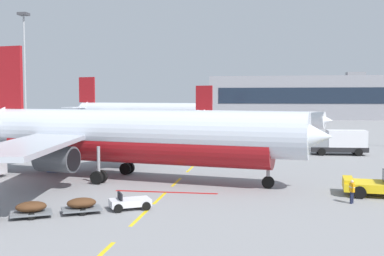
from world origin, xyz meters
The scene contains 10 objects.
apron_paint_markings centered at (18.00, 36.44, 0.00)m, with size 8.00×93.58×0.01m.
airliner_foreground centered at (13.49, 26.92, 3.95)m, with size 34.71×34.07×12.20m.
airliner_mid_left centered at (23.92, 72.86, 3.09)m, with size 26.65×25.81×9.54m.
airliner_far_center centered at (-3.03, 87.71, 3.89)m, with size 33.73×32.77×12.01m.
catering_truck centered at (34.96, 48.34, 1.65)m, with size 7.10×2.93×3.14m.
baggage_train centered at (12.83, 14.08, 0.53)m, with size 10.85×6.92×1.14m.
ground_crew_worker centered at (31.43, 20.25, 0.92)m, with size 0.33×0.67×1.63m.
uld_cargo_container centered at (5.10, 30.50, 0.80)m, with size 1.92×1.89×1.60m.
apron_light_mast_near centered at (-19.83, 70.50, 14.59)m, with size 1.80×1.80×23.27m.
terminal_satellite centered at (44.77, 154.02, 7.17)m, with size 75.07×25.88×15.90m.
Camera 1 is at (25.45, -12.67, 7.29)m, focal length 43.58 mm.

